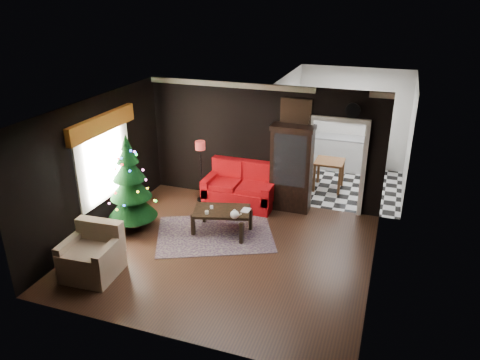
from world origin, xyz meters
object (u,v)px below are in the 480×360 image
(curio_cabinet, at_px, (291,170))
(teapot, at_px, (235,214))
(christmas_tree, at_px, (130,183))
(kitchen_table, at_px, (329,175))
(loveseat, at_px, (240,185))
(floor_lamp, at_px, (201,171))
(coffee_table, at_px, (222,221))
(wall_clock, at_px, (353,110))
(armchair, at_px, (91,252))

(curio_cabinet, distance_m, teapot, 2.02)
(christmas_tree, bearing_deg, kitchen_table, 44.01)
(loveseat, relative_size, curio_cabinet, 0.89)
(floor_lamp, xyz_separation_m, kitchen_table, (2.66, 1.90, -0.45))
(kitchen_table, bearing_deg, teapot, -112.15)
(coffee_table, relative_size, teapot, 5.72)
(floor_lamp, distance_m, kitchen_table, 3.30)
(wall_clock, bearing_deg, kitchen_table, 113.75)
(christmas_tree, height_order, coffee_table, christmas_tree)
(coffee_table, distance_m, wall_clock, 3.57)
(floor_lamp, bearing_deg, armchair, -101.47)
(loveseat, xyz_separation_m, curio_cabinet, (1.15, 0.22, 0.45))
(kitchen_table, bearing_deg, armchair, -122.67)
(loveseat, xyz_separation_m, wall_clock, (2.35, 0.40, 1.88))
(floor_lamp, height_order, kitchen_table, floor_lamp)
(coffee_table, xyz_separation_m, kitchen_table, (1.72, 3.02, 0.11))
(loveseat, bearing_deg, kitchen_table, 42.51)
(loveseat, distance_m, christmas_tree, 2.58)
(floor_lamp, relative_size, coffee_table, 1.27)
(curio_cabinet, relative_size, christmas_tree, 0.97)
(teapot, bearing_deg, loveseat, 105.57)
(curio_cabinet, xyz_separation_m, kitchen_table, (0.65, 1.43, -0.57))
(christmas_tree, height_order, wall_clock, wall_clock)
(armchair, distance_m, teapot, 2.76)
(loveseat, height_order, coffee_table, loveseat)
(curio_cabinet, bearing_deg, loveseat, -169.17)
(teapot, relative_size, wall_clock, 0.63)
(christmas_tree, distance_m, wall_clock, 4.85)
(loveseat, distance_m, wall_clock, 3.04)
(curio_cabinet, bearing_deg, kitchen_table, 65.56)
(teapot, bearing_deg, floor_lamp, 133.37)
(christmas_tree, xyz_separation_m, wall_clock, (4.12, 2.20, 1.33))
(loveseat, height_order, teapot, loveseat)
(wall_clock, bearing_deg, christmas_tree, -151.92)
(christmas_tree, height_order, armchair, christmas_tree)
(coffee_table, bearing_deg, armchair, -126.57)
(teapot, bearing_deg, kitchen_table, 67.85)
(loveseat, height_order, curio_cabinet, curio_cabinet)
(loveseat, height_order, floor_lamp, floor_lamp)
(coffee_table, bearing_deg, curio_cabinet, 56.13)
(coffee_table, xyz_separation_m, teapot, (0.38, -0.27, 0.35))
(coffee_table, distance_m, kitchen_table, 3.48)
(loveseat, xyz_separation_m, teapot, (0.46, -1.65, 0.12))
(loveseat, height_order, christmas_tree, christmas_tree)
(kitchen_table, bearing_deg, coffee_table, -119.63)
(curio_cabinet, height_order, coffee_table, curio_cabinet)
(curio_cabinet, bearing_deg, christmas_tree, -145.35)
(floor_lamp, relative_size, wall_clock, 4.54)
(loveseat, xyz_separation_m, coffee_table, (0.08, -1.37, -0.23))
(teapot, distance_m, wall_clock, 3.29)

